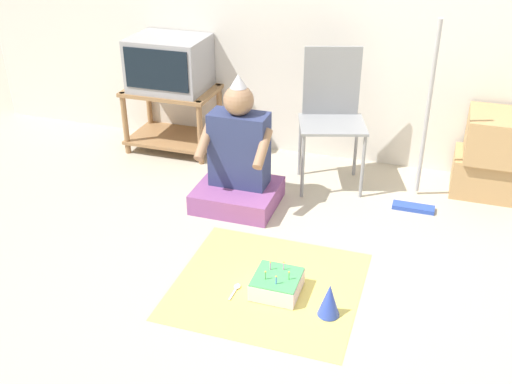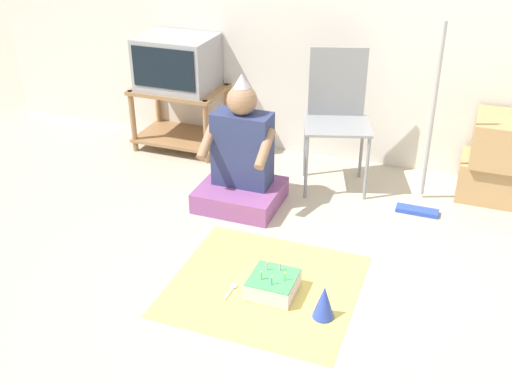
% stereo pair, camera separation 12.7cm
% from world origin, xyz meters
% --- Properties ---
extents(ground_plane, '(16.00, 16.00, 0.00)m').
position_xyz_m(ground_plane, '(0.00, 0.00, 0.00)').
color(ground_plane, '#BCB29E').
extents(tv_stand, '(0.71, 0.48, 0.51)m').
position_xyz_m(tv_stand, '(-1.43, 1.66, 0.31)').
color(tv_stand, '#997047').
rests_on(tv_stand, ground_plane).
extents(tv, '(0.57, 0.47, 0.41)m').
position_xyz_m(tv, '(-1.43, 1.66, 0.71)').
color(tv, '#99999E').
rests_on(tv, tv_stand).
extents(folding_chair, '(0.55, 0.50, 0.97)m').
position_xyz_m(folding_chair, '(-0.11, 1.49, 0.57)').
color(folding_chair, gray).
rests_on(folding_chair, ground_plane).
extents(cardboard_box_stack, '(0.53, 0.45, 0.59)m').
position_xyz_m(cardboard_box_stack, '(1.03, 1.65, 0.29)').
color(cardboard_box_stack, tan).
rests_on(cardboard_box_stack, ground_plane).
extents(dust_mop, '(0.28, 0.29, 1.28)m').
position_xyz_m(dust_mop, '(0.54, 1.30, 0.38)').
color(dust_mop, '#2D4CB2').
rests_on(dust_mop, ground_plane).
extents(person_seated, '(0.54, 0.49, 0.91)m').
position_xyz_m(person_seated, '(-0.62, 0.96, 0.29)').
color(person_seated, '#8C4C8C').
rests_on(person_seated, ground_plane).
extents(party_cloth, '(1.02, 0.95, 0.01)m').
position_xyz_m(party_cloth, '(-0.15, 0.13, 0.00)').
color(party_cloth, '#EAD666').
rests_on(party_cloth, ground_plane).
extents(birthday_cake, '(0.25, 0.25, 0.16)m').
position_xyz_m(birthday_cake, '(-0.09, 0.08, 0.06)').
color(birthday_cake, silver).
rests_on(birthday_cake, party_cloth).
extents(party_hat_blue, '(0.12, 0.12, 0.19)m').
position_xyz_m(party_hat_blue, '(0.22, -0.02, 0.10)').
color(party_hat_blue, blue).
rests_on(party_hat_blue, party_cloth).
extents(plastic_spoon_near, '(0.04, 0.15, 0.01)m').
position_xyz_m(plastic_spoon_near, '(-0.31, 0.04, 0.01)').
color(plastic_spoon_near, white).
rests_on(plastic_spoon_near, party_cloth).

